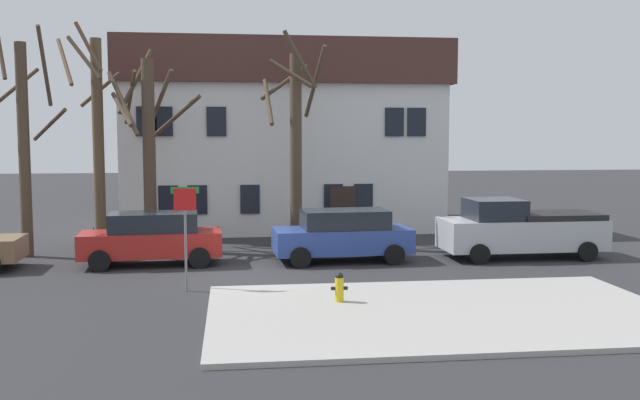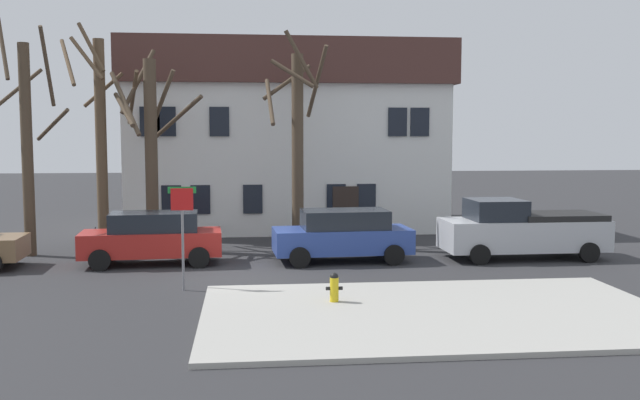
{
  "view_description": "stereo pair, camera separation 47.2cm",
  "coord_description": "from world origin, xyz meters",
  "px_view_note": "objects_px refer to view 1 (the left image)",
  "views": [
    {
      "loc": [
        -0.29,
        -21.07,
        4.27
      ],
      "look_at": [
        2.65,
        2.46,
        2.08
      ],
      "focal_mm": 39.74,
      "sensor_mm": 36.0,
      "label": 1
    },
    {
      "loc": [
        0.18,
        -21.13,
        4.27
      ],
      "look_at": [
        2.65,
        2.46,
        2.08
      ],
      "focal_mm": 39.74,
      "sensor_mm": 36.0,
      "label": 2
    }
  ],
  "objects_px": {
    "tree_bare_near": "(23,138)",
    "car_blue_wagon": "(343,235)",
    "building_main": "(281,136)",
    "street_sign_pole": "(185,219)",
    "pickup_truck_silver": "(520,229)",
    "car_red_wagon": "(152,238)",
    "fire_hydrant": "(339,287)",
    "tree_bare_mid": "(98,134)",
    "tree_bare_far": "(148,145)",
    "tree_bare_end": "(295,139)",
    "bicycle_leaning": "(99,246)"
  },
  "relations": [
    {
      "from": "tree_bare_near",
      "to": "tree_bare_far",
      "type": "height_order",
      "value": "tree_bare_near"
    },
    {
      "from": "car_blue_wagon",
      "to": "pickup_truck_silver",
      "type": "relative_size",
      "value": 0.84
    },
    {
      "from": "fire_hydrant",
      "to": "bicycle_leaning",
      "type": "distance_m",
      "value": 10.91
    },
    {
      "from": "building_main",
      "to": "tree_bare_near",
      "type": "bearing_deg",
      "value": -140.84
    },
    {
      "from": "car_red_wagon",
      "to": "tree_bare_end",
      "type": "bearing_deg",
      "value": 33.93
    },
    {
      "from": "fire_hydrant",
      "to": "tree_bare_end",
      "type": "bearing_deg",
      "value": 91.3
    },
    {
      "from": "tree_bare_near",
      "to": "fire_hydrant",
      "type": "distance_m",
      "value": 13.49
    },
    {
      "from": "tree_bare_end",
      "to": "car_blue_wagon",
      "type": "xyz_separation_m",
      "value": [
        1.28,
        -3.49,
        -3.19
      ]
    },
    {
      "from": "tree_bare_mid",
      "to": "pickup_truck_silver",
      "type": "distance_m",
      "value": 15.66
    },
    {
      "from": "building_main",
      "to": "bicycle_leaning",
      "type": "xyz_separation_m",
      "value": [
        -6.98,
        -8.12,
        -3.85
      ]
    },
    {
      "from": "car_blue_wagon",
      "to": "street_sign_pole",
      "type": "distance_m",
      "value": 6.44
    },
    {
      "from": "building_main",
      "to": "car_red_wagon",
      "type": "height_order",
      "value": "building_main"
    },
    {
      "from": "tree_bare_mid",
      "to": "bicycle_leaning",
      "type": "xyz_separation_m",
      "value": [
        0.25,
        -1.84,
        -3.94
      ]
    },
    {
      "from": "car_blue_wagon",
      "to": "pickup_truck_silver",
      "type": "distance_m",
      "value": 6.23
    },
    {
      "from": "tree_bare_far",
      "to": "bicycle_leaning",
      "type": "bearing_deg",
      "value": -141.87
    },
    {
      "from": "building_main",
      "to": "car_blue_wagon",
      "type": "relative_size",
      "value": 3.05
    },
    {
      "from": "building_main",
      "to": "tree_bare_end",
      "type": "height_order",
      "value": "building_main"
    },
    {
      "from": "tree_bare_mid",
      "to": "tree_bare_far",
      "type": "distance_m",
      "value": 2.01
    },
    {
      "from": "car_red_wagon",
      "to": "fire_hydrant",
      "type": "height_order",
      "value": "car_red_wagon"
    },
    {
      "from": "car_red_wagon",
      "to": "tree_bare_near",
      "type": "bearing_deg",
      "value": 154.07
    },
    {
      "from": "tree_bare_end",
      "to": "pickup_truck_silver",
      "type": "height_order",
      "value": "tree_bare_end"
    },
    {
      "from": "tree_bare_mid",
      "to": "tree_bare_far",
      "type": "height_order",
      "value": "tree_bare_mid"
    },
    {
      "from": "tree_bare_mid",
      "to": "car_red_wagon",
      "type": "distance_m",
      "value": 5.5
    },
    {
      "from": "street_sign_pole",
      "to": "tree_bare_mid",
      "type": "bearing_deg",
      "value": 115.14
    },
    {
      "from": "building_main",
      "to": "street_sign_pole",
      "type": "relative_size",
      "value": 5.0
    },
    {
      "from": "pickup_truck_silver",
      "to": "bicycle_leaning",
      "type": "bearing_deg",
      "value": 172.31
    },
    {
      "from": "tree_bare_near",
      "to": "car_blue_wagon",
      "type": "height_order",
      "value": "tree_bare_near"
    },
    {
      "from": "tree_bare_near",
      "to": "tree_bare_mid",
      "type": "distance_m",
      "value": 2.7
    },
    {
      "from": "tree_bare_near",
      "to": "pickup_truck_silver",
      "type": "relative_size",
      "value": 1.49
    },
    {
      "from": "fire_hydrant",
      "to": "car_red_wagon",
      "type": "bearing_deg",
      "value": 129.83
    },
    {
      "from": "building_main",
      "to": "fire_hydrant",
      "type": "distance_m",
      "value": 16.67
    },
    {
      "from": "tree_bare_far",
      "to": "tree_bare_near",
      "type": "bearing_deg",
      "value": -167.81
    },
    {
      "from": "tree_bare_end",
      "to": "fire_hydrant",
      "type": "distance_m",
      "value": 10.33
    },
    {
      "from": "tree_bare_far",
      "to": "tree_bare_end",
      "type": "relative_size",
      "value": 0.92
    },
    {
      "from": "pickup_truck_silver",
      "to": "car_red_wagon",
      "type": "bearing_deg",
      "value": 179.39
    },
    {
      "from": "car_blue_wagon",
      "to": "bicycle_leaning",
      "type": "relative_size",
      "value": 2.7
    },
    {
      "from": "car_red_wagon",
      "to": "pickup_truck_silver",
      "type": "distance_m",
      "value": 12.54
    },
    {
      "from": "tree_bare_near",
      "to": "tree_bare_far",
      "type": "distance_m",
      "value": 4.26
    },
    {
      "from": "building_main",
      "to": "fire_hydrant",
      "type": "xyz_separation_m",
      "value": [
        0.3,
        -16.25,
        -3.72
      ]
    },
    {
      "from": "tree_bare_near",
      "to": "car_blue_wagon",
      "type": "distance_m",
      "value": 11.58
    },
    {
      "from": "tree_bare_near",
      "to": "car_blue_wagon",
      "type": "bearing_deg",
      "value": -12.09
    },
    {
      "from": "tree_bare_far",
      "to": "car_blue_wagon",
      "type": "height_order",
      "value": "tree_bare_far"
    },
    {
      "from": "street_sign_pole",
      "to": "bicycle_leaning",
      "type": "distance_m",
      "value": 7.0
    },
    {
      "from": "street_sign_pole",
      "to": "building_main",
      "type": "bearing_deg",
      "value": 75.61
    },
    {
      "from": "tree_bare_mid",
      "to": "fire_hydrant",
      "type": "xyz_separation_m",
      "value": [
        7.53,
        -9.96,
        -3.81
      ]
    },
    {
      "from": "tree_bare_near",
      "to": "street_sign_pole",
      "type": "height_order",
      "value": "tree_bare_near"
    },
    {
      "from": "fire_hydrant",
      "to": "pickup_truck_silver",
      "type": "bearing_deg",
      "value": 40.19
    },
    {
      "from": "tree_bare_near",
      "to": "car_red_wagon",
      "type": "relative_size",
      "value": 1.8
    },
    {
      "from": "building_main",
      "to": "street_sign_pole",
      "type": "distance_m",
      "value": 14.66
    },
    {
      "from": "tree_bare_mid",
      "to": "tree_bare_end",
      "type": "xyz_separation_m",
      "value": [
        7.31,
        -0.29,
        -0.21
      ]
    }
  ]
}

